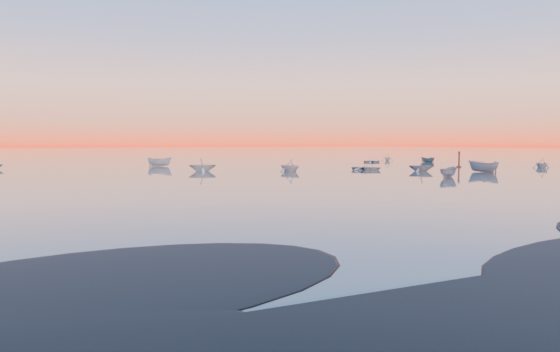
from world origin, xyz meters
TOP-DOWN VIEW (x-y plane):
  - ground at (0.00, 100.00)m, footprint 600.00×600.00m
  - moored_fleet at (0.00, 53.00)m, footprint 124.00×58.00m
  - boat_near_center at (27.18, 32.77)m, footprint 2.82×3.86m
  - boat_near_right at (33.45, 44.46)m, footprint 3.80×3.56m
  - channel_marker at (47.87, 51.43)m, footprint 0.79×0.79m

SIDE VIEW (x-z plane):
  - ground at x=0.00m, z-range 0.00..0.00m
  - moored_fleet at x=0.00m, z-range -0.60..0.60m
  - boat_near_center at x=27.18m, z-range -0.62..0.62m
  - boat_near_right at x=33.45m, z-range -0.63..0.63m
  - channel_marker at x=47.87m, z-range -0.30..2.53m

